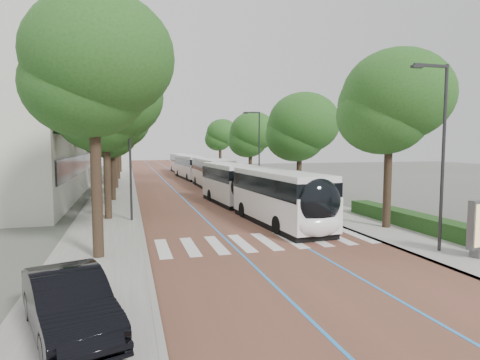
% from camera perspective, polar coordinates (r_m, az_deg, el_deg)
% --- Properties ---
extents(ground, '(160.00, 160.00, 0.00)m').
position_cam_1_polar(ground, '(18.91, 4.21, -9.49)').
color(ground, '#51544C').
rests_on(ground, ground).
extents(road, '(11.00, 140.00, 0.02)m').
position_cam_1_polar(road, '(57.74, -9.40, 0.25)').
color(road, brown).
rests_on(road, ground).
extents(sidewalk_left, '(4.00, 140.00, 0.12)m').
position_cam_1_polar(sidewalk_left, '(57.42, -16.86, 0.12)').
color(sidewalk_left, gray).
rests_on(sidewalk_left, ground).
extents(sidewalk_right, '(4.00, 140.00, 0.12)m').
position_cam_1_polar(sidewalk_right, '(59.03, -2.15, 0.46)').
color(sidewalk_right, gray).
rests_on(sidewalk_right, ground).
extents(kerb_left, '(0.20, 140.00, 0.14)m').
position_cam_1_polar(kerb_left, '(57.41, -14.97, 0.16)').
color(kerb_left, gray).
rests_on(kerb_left, ground).
extents(kerb_right, '(0.20, 140.00, 0.14)m').
position_cam_1_polar(kerb_right, '(58.61, -3.95, 0.42)').
color(kerb_right, gray).
rests_on(kerb_right, ground).
extents(zebra_crossing, '(10.55, 3.60, 0.01)m').
position_cam_1_polar(zebra_crossing, '(19.88, 3.77, -8.70)').
color(zebra_crossing, silver).
rests_on(zebra_crossing, ground).
extents(lane_line_left, '(0.12, 126.00, 0.01)m').
position_cam_1_polar(lane_line_left, '(57.59, -10.98, 0.22)').
color(lane_line_left, '#2A81D3').
rests_on(lane_line_left, road).
extents(lane_line_right, '(0.12, 126.00, 0.01)m').
position_cam_1_polar(lane_line_right, '(57.94, -7.83, 0.30)').
color(lane_line_right, '#2A81D3').
rests_on(lane_line_right, road).
extents(hedge, '(1.20, 14.00, 0.80)m').
position_cam_1_polar(hedge, '(23.44, 25.75, -5.85)').
color(hedge, '#173D15').
rests_on(hedge, sidewalk_right).
extents(streetlight_near, '(1.82, 0.20, 8.00)m').
position_cam_1_polar(streetlight_near, '(19.17, 26.59, 4.74)').
color(streetlight_near, '#2A2A2C').
rests_on(streetlight_near, sidewalk_right).
extents(streetlight_far, '(1.82, 0.20, 8.00)m').
position_cam_1_polar(streetlight_far, '(41.27, 2.51, 5.12)').
color(streetlight_far, '#2A2A2C').
rests_on(streetlight_far, sidewalk_right).
extents(lamp_post_left, '(0.14, 0.14, 8.00)m').
position_cam_1_polar(lamp_post_left, '(25.22, -15.35, 3.44)').
color(lamp_post_left, '#2A2A2C').
rests_on(lamp_post_left, sidewalk_left).
extents(trees_left, '(6.46, 60.96, 10.09)m').
position_cam_1_polar(trees_left, '(42.65, -17.49, 7.60)').
color(trees_left, black).
rests_on(trees_left, ground).
extents(trees_right, '(5.96, 47.40, 9.37)m').
position_cam_1_polar(trees_right, '(38.45, 5.66, 7.13)').
color(trees_right, black).
rests_on(trees_right, ground).
extents(lead_bus, '(3.77, 18.52, 3.20)m').
position_cam_1_polar(lead_bus, '(27.24, 2.15, -1.54)').
color(lead_bus, black).
rests_on(lead_bus, ground).
extents(bus_queued_0, '(2.57, 12.40, 3.20)m').
position_cam_1_polar(bus_queued_0, '(43.44, -3.89, 0.89)').
color(bus_queued_0, white).
rests_on(bus_queued_0, ground).
extents(bus_queued_1, '(3.12, 12.50, 3.20)m').
position_cam_1_polar(bus_queued_1, '(56.50, -6.94, 1.81)').
color(bus_queued_1, white).
rests_on(bus_queued_1, ground).
extents(bus_queued_2, '(2.57, 12.40, 3.20)m').
position_cam_1_polar(bus_queued_2, '(68.99, -8.33, 2.37)').
color(bus_queued_2, white).
rests_on(bus_queued_2, ground).
extents(ad_panel, '(1.18, 0.51, 2.37)m').
position_cam_1_polar(ad_panel, '(19.19, 30.94, -5.81)').
color(ad_panel, '#59595B').
rests_on(ad_panel, sidewalk_right).
extents(parked_car, '(3.02, 4.99, 1.55)m').
position_cam_1_polar(parked_car, '(11.01, -23.16, -15.78)').
color(parked_car, black).
rests_on(parked_car, sidewalk_left).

